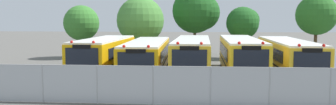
{
  "coord_description": "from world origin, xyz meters",
  "views": [
    {
      "loc": [
        0.16,
        -24.48,
        4.04
      ],
      "look_at": [
        -1.87,
        0.0,
        1.6
      ],
      "focal_mm": 36.57,
      "sensor_mm": 36.0,
      "label": 1
    }
  ],
  "objects_px": {
    "tree_2": "(197,11)",
    "traffic_cone": "(301,95)",
    "tree_1": "(141,21)",
    "school_bus_2": "(192,55)",
    "school_bus_3": "(240,55)",
    "school_bus_1": "(147,56)",
    "school_bus_0": "(105,54)",
    "tree_0": "(80,24)",
    "school_bus_4": "(287,56)",
    "tree_3": "(244,22)",
    "tree_4": "(316,14)"
  },
  "relations": [
    {
      "from": "school_bus_0",
      "to": "school_bus_3",
      "type": "xyz_separation_m",
      "value": [
        9.8,
        0.36,
        0.02
      ]
    },
    {
      "from": "school_bus_0",
      "to": "tree_3",
      "type": "bearing_deg",
      "value": -135.83
    },
    {
      "from": "school_bus_3",
      "to": "school_bus_4",
      "type": "height_order",
      "value": "school_bus_3"
    },
    {
      "from": "traffic_cone",
      "to": "school_bus_0",
      "type": "bearing_deg",
      "value": 147.65
    },
    {
      "from": "tree_0",
      "to": "tree_3",
      "type": "xyz_separation_m",
      "value": [
        16.61,
        0.65,
        0.12
      ]
    },
    {
      "from": "school_bus_4",
      "to": "traffic_cone",
      "type": "distance_m",
      "value": 7.9
    },
    {
      "from": "tree_1",
      "to": "tree_3",
      "type": "height_order",
      "value": "tree_1"
    },
    {
      "from": "school_bus_3",
      "to": "tree_0",
      "type": "bearing_deg",
      "value": -31.51
    },
    {
      "from": "school_bus_2",
      "to": "school_bus_3",
      "type": "relative_size",
      "value": 0.98
    },
    {
      "from": "school_bus_3",
      "to": "tree_0",
      "type": "xyz_separation_m",
      "value": [
        -15.02,
        9.56,
        2.09
      ]
    },
    {
      "from": "school_bus_1",
      "to": "tree_1",
      "type": "height_order",
      "value": "tree_1"
    },
    {
      "from": "tree_0",
      "to": "tree_4",
      "type": "xyz_separation_m",
      "value": [
        23.75,
        1.03,
        0.92
      ]
    },
    {
      "from": "school_bus_1",
      "to": "tree_3",
      "type": "distance_m",
      "value": 13.48
    },
    {
      "from": "school_bus_3",
      "to": "tree_3",
      "type": "distance_m",
      "value": 10.57
    },
    {
      "from": "school_bus_3",
      "to": "traffic_cone",
      "type": "height_order",
      "value": "school_bus_3"
    },
    {
      "from": "tree_3",
      "to": "traffic_cone",
      "type": "bearing_deg",
      "value": -88.8
    },
    {
      "from": "school_bus_0",
      "to": "school_bus_3",
      "type": "relative_size",
      "value": 0.87
    },
    {
      "from": "school_bus_4",
      "to": "tree_3",
      "type": "distance_m",
      "value": 10.68
    },
    {
      "from": "school_bus_1",
      "to": "school_bus_2",
      "type": "relative_size",
      "value": 1.05
    },
    {
      "from": "school_bus_1",
      "to": "school_bus_3",
      "type": "height_order",
      "value": "school_bus_3"
    },
    {
      "from": "school_bus_3",
      "to": "traffic_cone",
      "type": "relative_size",
      "value": 16.15
    },
    {
      "from": "tree_0",
      "to": "tree_3",
      "type": "distance_m",
      "value": 16.63
    },
    {
      "from": "school_bus_2",
      "to": "traffic_cone",
      "type": "height_order",
      "value": "school_bus_2"
    },
    {
      "from": "school_bus_2",
      "to": "tree_1",
      "type": "height_order",
      "value": "tree_1"
    },
    {
      "from": "school_bus_1",
      "to": "tree_4",
      "type": "xyz_separation_m",
      "value": [
        15.43,
        10.76,
        3.11
      ]
    },
    {
      "from": "tree_1",
      "to": "school_bus_2",
      "type": "bearing_deg",
      "value": -61.19
    },
    {
      "from": "school_bus_2",
      "to": "school_bus_4",
      "type": "distance_m",
      "value": 6.7
    },
    {
      "from": "school_bus_3",
      "to": "school_bus_1",
      "type": "bearing_deg",
      "value": 2.42
    },
    {
      "from": "school_bus_3",
      "to": "school_bus_4",
      "type": "xyz_separation_m",
      "value": [
        3.27,
        -0.09,
        -0.05
      ]
    },
    {
      "from": "tree_0",
      "to": "tree_2",
      "type": "bearing_deg",
      "value": 9.74
    },
    {
      "from": "school_bus_2",
      "to": "traffic_cone",
      "type": "bearing_deg",
      "value": 127.56
    },
    {
      "from": "school_bus_1",
      "to": "school_bus_2",
      "type": "xyz_separation_m",
      "value": [
        3.27,
        -0.32,
        0.1
      ]
    },
    {
      "from": "tree_1",
      "to": "traffic_cone",
      "type": "xyz_separation_m",
      "value": [
        10.66,
        -16.9,
        -3.5
      ]
    },
    {
      "from": "school_bus_3",
      "to": "tree_4",
      "type": "xyz_separation_m",
      "value": [
        8.73,
        10.59,
        3.01
      ]
    },
    {
      "from": "school_bus_0",
      "to": "school_bus_3",
      "type": "distance_m",
      "value": 9.81
    },
    {
      "from": "school_bus_2",
      "to": "tree_0",
      "type": "distance_m",
      "value": 15.48
    },
    {
      "from": "school_bus_1",
      "to": "tree_0",
      "type": "relative_size",
      "value": 2.11
    },
    {
      "from": "traffic_cone",
      "to": "school_bus_3",
      "type": "bearing_deg",
      "value": 104.18
    },
    {
      "from": "tree_3",
      "to": "tree_0",
      "type": "bearing_deg",
      "value": -177.77
    },
    {
      "from": "school_bus_0",
      "to": "school_bus_3",
      "type": "bearing_deg",
      "value": -176.57
    },
    {
      "from": "school_bus_3",
      "to": "traffic_cone",
      "type": "distance_m",
      "value": 8.14
    },
    {
      "from": "school_bus_2",
      "to": "traffic_cone",
      "type": "relative_size",
      "value": 15.81
    },
    {
      "from": "school_bus_3",
      "to": "school_bus_2",
      "type": "bearing_deg",
      "value": 9.06
    },
    {
      "from": "school_bus_0",
      "to": "tree_1",
      "type": "xyz_separation_m",
      "value": [
        1.12,
        9.44,
        2.41
      ]
    },
    {
      "from": "traffic_cone",
      "to": "tree_4",
      "type": "bearing_deg",
      "value": 69.85
    },
    {
      "from": "traffic_cone",
      "to": "tree_3",
      "type": "bearing_deg",
      "value": 91.2
    },
    {
      "from": "school_bus_0",
      "to": "tree_0",
      "type": "distance_m",
      "value": 11.4
    },
    {
      "from": "school_bus_2",
      "to": "tree_3",
      "type": "relative_size",
      "value": 2.08
    },
    {
      "from": "school_bus_2",
      "to": "school_bus_4",
      "type": "relative_size",
      "value": 0.97
    },
    {
      "from": "tree_2",
      "to": "traffic_cone",
      "type": "bearing_deg",
      "value": -75.42
    }
  ]
}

